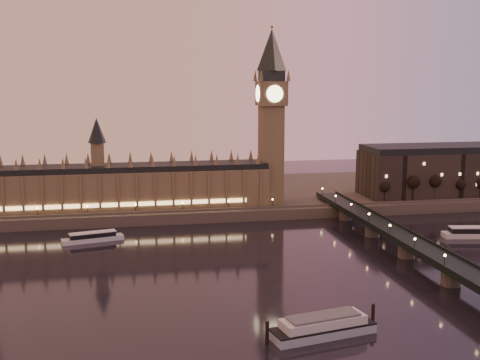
# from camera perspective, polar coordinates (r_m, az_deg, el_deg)

# --- Properties ---
(ground) EXTENTS (700.00, 700.00, 0.00)m
(ground) POSITION_cam_1_polar(r_m,az_deg,el_deg) (237.95, -3.01, -9.81)
(ground) COLOR black
(ground) RESTS_ON ground
(far_embankment) EXTENTS (560.00, 130.00, 6.00)m
(far_embankment) POSITION_cam_1_polar(r_m,az_deg,el_deg) (399.50, -1.93, -1.48)
(far_embankment) COLOR #423D35
(far_embankment) RESTS_ON ground
(palace_of_westminster) EXTENTS (180.00, 26.62, 52.00)m
(palace_of_westminster) POSITION_cam_1_polar(r_m,az_deg,el_deg) (348.58, -12.29, -0.17)
(palace_of_westminster) COLOR brown
(palace_of_westminster) RESTS_ON ground
(big_ben) EXTENTS (17.68, 17.68, 104.00)m
(big_ben) POSITION_cam_1_polar(r_m,az_deg,el_deg) (354.11, 2.99, 7.06)
(big_ben) COLOR brown
(big_ben) RESTS_ON ground
(westminster_bridge) EXTENTS (13.20, 260.00, 15.30)m
(westminster_bridge) POSITION_cam_1_polar(r_m,az_deg,el_deg) (263.81, 17.27, -7.04)
(westminster_bridge) COLOR black
(westminster_bridge) RESTS_ON ground
(city_block) EXTENTS (155.00, 45.00, 34.00)m
(city_block) POSITION_cam_1_polar(r_m,az_deg,el_deg) (422.68, 21.51, 1.11)
(city_block) COLOR black
(city_block) RESTS_ON ground
(bare_tree_0) EXTENTS (6.72, 6.72, 13.67)m
(bare_tree_0) POSITION_cam_1_polar(r_m,az_deg,el_deg) (369.99, 13.65, -0.54)
(bare_tree_0) COLOR black
(bare_tree_0) RESTS_ON ground
(bare_tree_1) EXTENTS (6.72, 6.72, 13.67)m
(bare_tree_1) POSITION_cam_1_polar(r_m,az_deg,el_deg) (376.83, 15.87, -0.45)
(bare_tree_1) COLOR black
(bare_tree_1) RESTS_ON ground
(bare_tree_2) EXTENTS (6.72, 6.72, 13.67)m
(bare_tree_2) POSITION_cam_1_polar(r_m,az_deg,el_deg) (384.22, 18.01, -0.37)
(bare_tree_2) COLOR black
(bare_tree_2) RESTS_ON ground
(bare_tree_3) EXTENTS (6.72, 6.72, 13.67)m
(bare_tree_3) POSITION_cam_1_polar(r_m,az_deg,el_deg) (392.13, 20.07, -0.29)
(bare_tree_3) COLOR black
(bare_tree_3) RESTS_ON ground
(cruise_boat_a) EXTENTS (30.40, 13.35, 4.76)m
(cruise_boat_a) POSITION_cam_1_polar(r_m,az_deg,el_deg) (306.00, -13.78, -5.30)
(cruise_boat_a) COLOR silver
(cruise_boat_a) RESTS_ON ground
(cruise_boat_c) EXTENTS (28.23, 12.07, 5.47)m
(cruise_boat_c) POSITION_cam_1_polar(r_m,az_deg,el_deg) (326.31, 20.99, -4.69)
(cruise_boat_c) COLOR silver
(cruise_boat_c) RESTS_ON ground
(moored_barge) EXTENTS (38.00, 15.77, 7.10)m
(moored_barge) POSITION_cam_1_polar(r_m,az_deg,el_deg) (193.40, 7.87, -13.57)
(moored_barge) COLOR #99B1C3
(moored_barge) RESTS_ON ground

